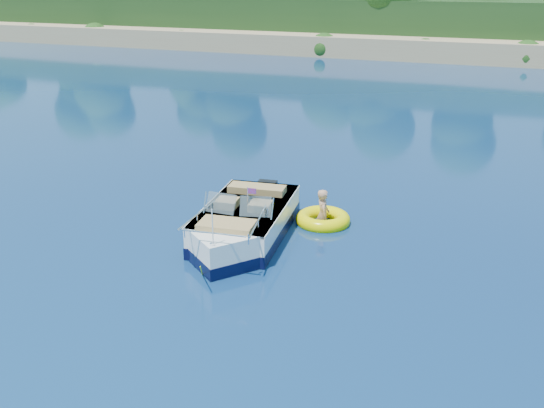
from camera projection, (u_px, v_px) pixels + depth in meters
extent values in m
plane|color=#091945|center=(168.00, 265.00, 13.06)|extent=(160.00, 160.00, 0.00)
cube|color=tan|center=(429.00, 49.00, 45.83)|extent=(170.00, 8.00, 2.00)
cube|color=#1A3716|center=(465.00, 19.00, 69.06)|extent=(170.00, 56.00, 6.00)
cylinder|color=#311C10|center=(228.00, 7.00, 53.34)|extent=(0.44, 0.44, 3.20)
cylinder|color=#311C10|center=(440.00, 8.00, 48.30)|extent=(0.44, 0.44, 3.60)
cube|color=white|center=(247.00, 223.00, 14.52)|extent=(2.23, 3.63, 0.95)
cube|color=white|center=(225.00, 252.00, 13.05)|extent=(1.80, 1.80, 0.95)
cube|color=black|center=(247.00, 228.00, 14.56)|extent=(2.26, 3.67, 0.27)
cube|color=black|center=(225.00, 257.00, 13.10)|extent=(1.84, 1.84, 0.27)
cube|color=tan|center=(250.00, 209.00, 14.67)|extent=(1.74, 2.57, 0.09)
cube|color=white|center=(247.00, 206.00, 14.36)|extent=(2.27, 3.64, 0.05)
cube|color=black|center=(267.00, 196.00, 16.20)|extent=(0.54, 0.38, 0.82)
cube|color=#8C9EA5|center=(221.00, 203.00, 13.79)|extent=(0.71, 0.25, 0.44)
cube|color=#8C9EA5|center=(255.00, 206.00, 13.59)|extent=(0.75, 0.42, 0.44)
cube|color=tan|center=(227.00, 207.00, 14.24)|extent=(0.56, 0.56, 0.36)
cube|color=tan|center=(260.00, 210.00, 14.05)|extent=(0.56, 0.56, 0.36)
cube|color=tan|center=(257.00, 192.00, 15.17)|extent=(1.47, 0.67, 0.35)
cube|color=tan|center=(227.00, 229.00, 13.04)|extent=(1.27, 0.83, 0.31)
cylinder|color=white|center=(213.00, 227.00, 12.12)|extent=(0.03, 0.03, 0.77)
cube|color=red|center=(252.00, 191.00, 13.48)|extent=(0.20, 0.04, 0.13)
cube|color=silver|center=(212.00, 244.00, 12.20)|extent=(0.10, 0.07, 0.05)
cylinder|color=yellow|center=(201.00, 271.00, 12.12)|extent=(0.47, 0.88, 0.69)
torus|color=#FFF000|center=(323.00, 220.00, 15.23)|extent=(1.68, 1.68, 0.36)
torus|color=red|center=(323.00, 219.00, 15.23)|extent=(1.38, 1.38, 0.12)
imported|color=tan|center=(322.00, 221.00, 15.35)|extent=(0.64, 0.84, 1.50)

